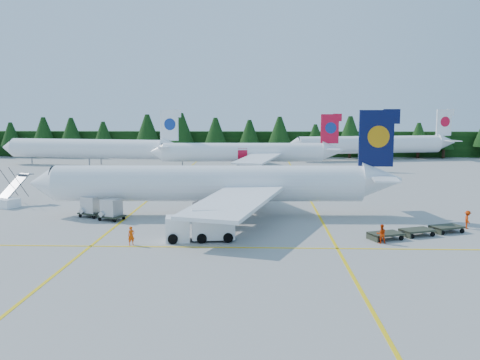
{
  "coord_description": "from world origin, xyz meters",
  "views": [
    {
      "loc": [
        -0.24,
        -47.96,
        10.95
      ],
      "look_at": [
        -2.38,
        9.48,
        3.5
      ],
      "focal_mm": 40.0,
      "sensor_mm": 36.0,
      "label": 1
    }
  ],
  "objects_px": {
    "airliner_navy": "(202,184)",
    "airliner_red": "(240,153)",
    "airstairs": "(4,200)",
    "service_truck": "(201,224)"
  },
  "relations": [
    {
      "from": "airstairs",
      "to": "service_truck",
      "type": "xyz_separation_m",
      "value": [
        24.48,
        -15.27,
        0.62
      ]
    },
    {
      "from": "airliner_navy",
      "to": "airstairs",
      "type": "height_order",
      "value": "airliner_navy"
    },
    {
      "from": "airliner_red",
      "to": "airstairs",
      "type": "relative_size",
      "value": 5.96
    },
    {
      "from": "service_truck",
      "to": "airliner_navy",
      "type": "bearing_deg",
      "value": 87.07
    },
    {
      "from": "airliner_navy",
      "to": "service_truck",
      "type": "bearing_deg",
      "value": -86.43
    },
    {
      "from": "airliner_navy",
      "to": "airstairs",
      "type": "distance_m",
      "value": 23.98
    },
    {
      "from": "airliner_navy",
      "to": "airliner_red",
      "type": "xyz_separation_m",
      "value": [
        2.19,
        45.36,
        -0.21
      ]
    },
    {
      "from": "airstairs",
      "to": "service_truck",
      "type": "height_order",
      "value": "airstairs"
    },
    {
      "from": "airliner_red",
      "to": "airstairs",
      "type": "distance_m",
      "value": 48.52
    },
    {
      "from": "airliner_red",
      "to": "airstairs",
      "type": "bearing_deg",
      "value": -123.62
    }
  ]
}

